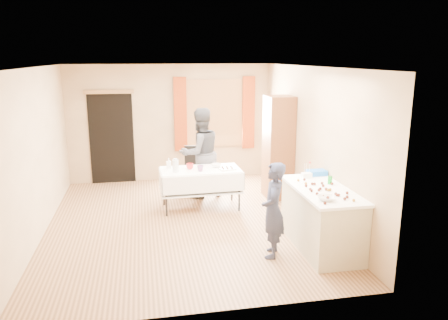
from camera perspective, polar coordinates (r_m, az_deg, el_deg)
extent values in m
cube|color=#9E7047|center=(7.57, -5.25, -8.14)|extent=(4.50, 5.50, 0.02)
cube|color=white|center=(7.05, -5.71, 12.09)|extent=(4.50, 5.50, 0.02)
cube|color=tan|center=(9.91, -7.00, 4.81)|extent=(4.50, 0.02, 2.60)
cube|color=tan|center=(4.55, -2.13, -5.41)|extent=(4.50, 0.02, 2.60)
cube|color=tan|center=(7.35, -23.29, 0.80)|extent=(0.02, 5.50, 2.60)
cube|color=tan|center=(7.73, 11.45, 2.22)|extent=(0.02, 5.50, 2.60)
cube|color=olive|center=(9.95, -1.24, 6.11)|extent=(1.32, 0.06, 1.52)
cube|color=white|center=(9.94, -1.22, 6.10)|extent=(1.20, 0.02, 1.40)
cube|color=#963510|center=(9.81, -5.71, 5.94)|extent=(0.28, 0.06, 1.65)
cube|color=#963510|center=(10.06, 3.22, 6.18)|extent=(0.28, 0.06, 1.65)
cube|color=black|center=(9.93, -14.45, 2.75)|extent=(0.95, 0.04, 2.00)
cube|color=olive|center=(9.77, -14.81, 8.60)|extent=(1.05, 0.06, 0.08)
cube|color=brown|center=(8.67, 7.10, 1.64)|extent=(0.50, 0.60, 2.02)
cube|color=#BCB596|center=(6.61, 12.59, -7.61)|extent=(0.71, 1.56, 0.86)
cube|color=white|center=(6.46, 12.79, -3.80)|extent=(0.77, 1.62, 0.04)
cube|color=white|center=(8.01, -3.09, -1.33)|extent=(1.46, 0.75, 0.04)
cube|color=black|center=(9.05, -4.02, -1.64)|extent=(0.46, 0.46, 0.06)
cube|color=black|center=(9.16, -3.95, 0.16)|extent=(0.39, 0.12, 0.56)
imported|color=#1E233D|center=(6.14, 6.43, -6.52)|extent=(0.70, 0.63, 1.36)
imported|color=black|center=(8.64, -3.11, 0.90)|extent=(1.30, 1.23, 1.79)
cylinder|color=#179426|center=(6.68, 13.67, -2.56)|extent=(0.08, 0.08, 0.12)
imported|color=white|center=(5.94, 13.15, -4.87)|extent=(0.40, 0.40, 0.06)
cube|color=white|center=(6.95, 10.73, -1.98)|extent=(0.16, 0.11, 0.08)
cube|color=blue|center=(7.14, 12.01, -1.62)|extent=(0.31, 0.21, 0.08)
cylinder|color=silver|center=(7.81, -6.35, -0.78)|extent=(0.12, 0.12, 0.22)
imported|color=red|center=(8.01, -4.48, -0.82)|extent=(0.16, 0.16, 0.10)
imported|color=red|center=(7.84, -3.12, -1.10)|extent=(0.12, 0.12, 0.11)
imported|color=white|center=(8.15, -1.01, -0.70)|extent=(0.20, 0.20, 0.06)
cube|color=white|center=(7.97, 0.43, -1.16)|extent=(0.33, 0.27, 0.02)
imported|color=white|center=(8.10, -7.23, -0.42)|extent=(0.09, 0.09, 0.19)
sphere|color=#3F2314|center=(6.35, 13.70, -3.76)|extent=(0.04, 0.04, 0.04)
sphere|color=#3A140C|center=(5.99, 13.40, -4.80)|extent=(0.04, 0.04, 0.04)
sphere|color=#3A140C|center=(6.52, 12.83, -3.29)|extent=(0.04, 0.04, 0.04)
sphere|color=#3A140C|center=(6.14, 14.76, -4.45)|extent=(0.04, 0.04, 0.04)
sphere|color=#3A140C|center=(6.31, 11.21, -3.76)|extent=(0.04, 0.04, 0.04)
sphere|color=#3A140C|center=(6.26, 15.78, -4.14)|extent=(0.04, 0.04, 0.04)
sphere|color=#3F2314|center=(5.97, 16.59, -5.06)|extent=(0.04, 0.04, 0.04)
sphere|color=#3A140C|center=(6.36, 13.18, -3.72)|extent=(0.04, 0.04, 0.04)
sphere|color=#3A140C|center=(5.77, 13.05, -5.49)|extent=(0.04, 0.04, 0.04)
sphere|color=#3A140C|center=(6.25, 11.36, -3.93)|extent=(0.04, 0.04, 0.04)
sphere|color=#3A140C|center=(6.64, 12.69, -2.97)|extent=(0.04, 0.04, 0.04)
sphere|color=#3A140C|center=(6.65, 13.92, -3.01)|extent=(0.04, 0.04, 0.04)
sphere|color=#3F2314|center=(6.57, 10.64, -3.03)|extent=(0.04, 0.04, 0.04)
sphere|color=#3A140C|center=(6.30, 12.30, -3.83)|extent=(0.04, 0.04, 0.04)
sphere|color=#3A140C|center=(6.78, 10.45, -2.51)|extent=(0.04, 0.04, 0.04)
sphere|color=#3A140C|center=(6.18, 14.39, -4.29)|extent=(0.04, 0.04, 0.04)
sphere|color=#3A140C|center=(6.00, 15.48, -4.90)|extent=(0.04, 0.04, 0.04)
sphere|color=#3A140C|center=(6.14, 14.55, -4.42)|extent=(0.04, 0.04, 0.04)
sphere|color=#3F2314|center=(6.34, 13.46, -3.80)|extent=(0.04, 0.04, 0.04)
sphere|color=#3A140C|center=(6.13, 12.06, -4.31)|extent=(0.04, 0.04, 0.04)
sphere|color=#3A140C|center=(6.04, 12.84, -4.63)|extent=(0.04, 0.04, 0.04)
sphere|color=#3A140C|center=(6.47, 10.67, -3.31)|extent=(0.04, 0.04, 0.04)
sphere|color=#3A140C|center=(6.58, 11.76, -3.07)|extent=(0.04, 0.04, 0.04)
sphere|color=#3A140C|center=(6.58, 11.45, -3.06)|extent=(0.04, 0.04, 0.04)
sphere|color=#3F2314|center=(6.72, 9.68, -2.62)|extent=(0.04, 0.04, 0.04)
sphere|color=#3A140C|center=(6.37, 12.46, -3.67)|extent=(0.04, 0.04, 0.04)
sphere|color=#3A140C|center=(6.09, 15.80, -4.66)|extent=(0.04, 0.04, 0.04)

